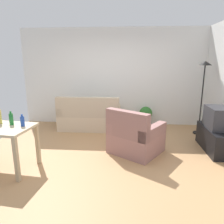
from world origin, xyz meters
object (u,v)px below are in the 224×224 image
object	(u,v)px
armchair	(135,138)
bottle_green	(11,119)
tv_stand	(215,139)
torchiere_lamp	(204,78)
tv	(218,118)
bottle_blue	(22,121)
couch	(90,118)
bottle_squat	(0,117)
potted_plant	(146,115)

from	to	relation	value
armchair	bottle_green	world-z (taller)	bottle_green
tv_stand	torchiere_lamp	world-z (taller)	torchiere_lamp
tv	bottle_green	world-z (taller)	bottle_green
tv_stand	armchair	xyz separation A→B (m)	(-1.67, -0.24, 0.08)
tv	tv_stand	bearing A→B (deg)	90.00
armchair	tv_stand	bearing A→B (deg)	-138.05
torchiere_lamp	bottle_blue	bearing A→B (deg)	-150.05
couch	bottle_squat	xyz separation A→B (m)	(-1.16, -2.12, 0.58)
potted_plant	bottle_green	world-z (taller)	bottle_green
bottle_squat	bottle_blue	world-z (taller)	bottle_squat
bottle_blue	bottle_squat	bearing A→B (deg)	167.06
tv	bottle_blue	distance (m)	3.70
armchair	tv	bearing A→B (deg)	-138.07
couch	torchiere_lamp	size ratio (longest dim) A/B	0.89
bottle_blue	armchair	bearing A→B (deg)	22.11
couch	tv_stand	world-z (taller)	couch
tv	armchair	xyz separation A→B (m)	(-1.67, -0.24, -0.38)
tv	armchair	world-z (taller)	same
couch	bottle_green	xyz separation A→B (m)	(-0.94, -2.17, 0.55)
bottle_green	couch	bearing A→B (deg)	66.58
bottle_squat	torchiere_lamp	bearing A→B (deg)	25.92
potted_plant	armchair	size ratio (longest dim) A/B	0.47
torchiere_lamp	bottle_squat	xyz separation A→B (m)	(-4.00, -1.95, -0.53)
potted_plant	armchair	distance (m)	1.80
tv_stand	bottle_squat	xyz separation A→B (m)	(-4.00, -0.90, 0.65)
bottle_green	bottle_squat	bearing A→B (deg)	168.04
tv_stand	tv	bearing A→B (deg)	-90.00
potted_plant	bottle_blue	bearing A→B (deg)	-131.54
tv_stand	potted_plant	bearing A→B (deg)	40.67
torchiere_lamp	bottle_squat	distance (m)	4.48
armchair	bottle_blue	xyz separation A→B (m)	(-1.89, -0.77, 0.53)
tv	torchiere_lamp	world-z (taller)	torchiere_lamp
tv_stand	torchiere_lamp	size ratio (longest dim) A/B	0.61
tv	potted_plant	distance (m)	2.05
tv_stand	couch	bearing A→B (deg)	66.85
couch	armchair	world-z (taller)	same
bottle_squat	bottle_green	world-z (taller)	bottle_squat
armchair	bottle_green	size ratio (longest dim) A/B	5.14
couch	tv	xyz separation A→B (m)	(2.84, -1.21, 0.39)
couch	potted_plant	distance (m)	1.56
tv	torchiere_lamp	distance (m)	1.26
bottle_blue	bottle_green	bearing A→B (deg)	166.09
tv	bottle_squat	world-z (taller)	bottle_squat
couch	bottle_squat	world-z (taller)	bottle_squat
bottle_blue	couch	bearing A→B (deg)	72.15
tv	bottle_squat	bearing A→B (deg)	102.71
couch	bottle_squat	size ratio (longest dim) A/B	5.65
bottle_squat	bottle_green	size ratio (longest dim) A/B	1.21
torchiere_lamp	potted_plant	bearing A→B (deg)	159.73
bottle_squat	bottle_blue	xyz separation A→B (m)	(0.45, -0.10, -0.04)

